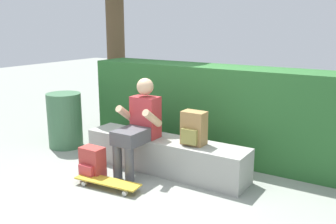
{
  "coord_description": "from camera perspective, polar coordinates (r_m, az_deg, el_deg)",
  "views": [
    {
      "loc": [
        2.43,
        -3.34,
        1.83
      ],
      "look_at": [
        -0.0,
        0.5,
        0.75
      ],
      "focal_mm": 40.05,
      "sensor_mm": 36.0,
      "label": 1
    }
  ],
  "objects": [
    {
      "name": "ground_plane",
      "position": [
        4.52,
        -3.39,
        -10.57
      ],
      "size": [
        24.0,
        24.0,
        0.0
      ],
      "primitive_type": "plane",
      "color": "gray"
    },
    {
      "name": "bench_main",
      "position": [
        4.76,
        -0.49,
        -6.51
      ],
      "size": [
        2.17,
        0.46,
        0.43
      ],
      "color": "#9D9D96",
      "rests_on": "ground"
    },
    {
      "name": "person_skater",
      "position": [
        4.6,
        -4.47,
        -1.82
      ],
      "size": [
        0.49,
        0.62,
        1.18
      ],
      "color": "#B73338",
      "rests_on": "ground"
    },
    {
      "name": "skateboard_near_person",
      "position": [
        4.38,
        -9.18,
        -10.46
      ],
      "size": [
        0.82,
        0.28,
        0.09
      ],
      "color": "gold",
      "rests_on": "ground"
    },
    {
      "name": "backpack_on_bench",
      "position": [
        4.43,
        3.91,
        -2.53
      ],
      "size": [
        0.28,
        0.23,
        0.4
      ],
      "color": "#A37A47",
      "rests_on": "bench_main"
    },
    {
      "name": "backpack_on_ground",
      "position": [
        4.6,
        -11.47,
        -7.77
      ],
      "size": [
        0.28,
        0.23,
        0.4
      ],
      "color": "#B23833",
      "rests_on": "ground"
    },
    {
      "name": "hedge_row",
      "position": [
        5.21,
        8.66,
        -0.09
      ],
      "size": [
        4.06,
        0.62,
        1.27
      ],
      "color": "#2A612C",
      "rests_on": "ground"
    },
    {
      "name": "trash_bin",
      "position": [
        5.85,
        -15.43,
        -1.21
      ],
      "size": [
        0.51,
        0.51,
        0.82
      ],
      "color": "#3D6B47",
      "rests_on": "ground"
    }
  ]
}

